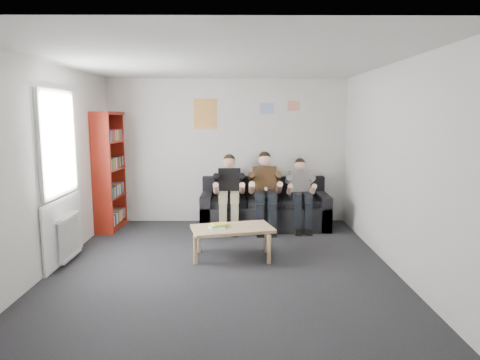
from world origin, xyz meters
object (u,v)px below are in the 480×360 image
object	(u,v)px
person_middle	(265,192)
bookshelf	(110,171)
person_left	(229,192)
sofa	(264,209)
coffee_table	(232,231)
person_right	(301,194)

from	to	relation	value
person_middle	bookshelf	bearing A→B (deg)	177.42
person_left	person_middle	bearing A→B (deg)	-1.47
sofa	person_left	xyz separation A→B (m)	(-0.64, -0.20, 0.35)
coffee_table	person_right	size ratio (longest dim) A/B	0.89
sofa	person_left	world-z (taller)	person_left
bookshelf	person_right	distance (m)	3.42
coffee_table	person_left	size ratio (longest dim) A/B	0.84
person_middle	person_right	distance (m)	0.64
coffee_table	person_right	distance (m)	1.97
coffee_table	person_left	distance (m)	1.56
coffee_table	person_middle	xyz separation A→B (m)	(0.57, 1.54, 0.29)
sofa	person_right	xyz separation A→B (m)	(0.64, -0.20, 0.33)
coffee_table	person_right	xyz separation A→B (m)	(1.20, 1.54, 0.25)
person_left	bookshelf	bearing A→B (deg)	175.63
sofa	person_right	world-z (taller)	person_right
coffee_table	person_left	xyz separation A→B (m)	(-0.07, 1.54, 0.28)
person_right	person_left	bearing A→B (deg)	175.30
person_middle	coffee_table	bearing A→B (deg)	-110.29
coffee_table	bookshelf	bearing A→B (deg)	142.91
sofa	bookshelf	size ratio (longest dim) A/B	1.09
person_middle	sofa	bearing A→B (deg)	89.92
coffee_table	person_right	bearing A→B (deg)	52.08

